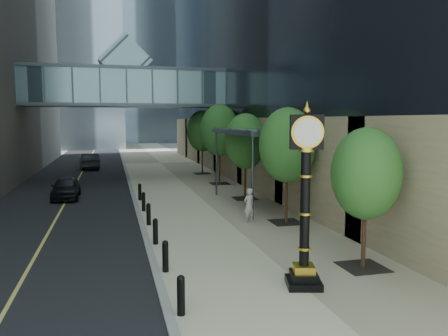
{
  "coord_description": "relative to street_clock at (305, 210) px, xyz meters",
  "views": [
    {
      "loc": [
        -4.25,
        -9.25,
        4.85
      ],
      "look_at": [
        0.04,
        7.37,
        2.96
      ],
      "focal_mm": 35.0,
      "sensor_mm": 36.0,
      "label": 1
    }
  ],
  "objects": [
    {
      "name": "street_trees",
      "position": [
        2.58,
        15.9,
        1.45
      ],
      "size": [
        2.9,
        28.49,
        5.97
      ],
      "color": "black",
      "rests_on": "sidewalk"
    },
    {
      "name": "pedestrian",
      "position": [
        0.91,
        8.04,
        -1.43
      ],
      "size": [
        0.69,
        0.58,
        1.6
      ],
      "primitive_type": "imported",
      "rotation": [
        0.0,
        0.0,
        3.53
      ],
      "color": "beige",
      "rests_on": "sidewalk"
    },
    {
      "name": "curb",
      "position": [
        -4.02,
        38.04,
        -2.26
      ],
      "size": [
        0.25,
        180.0,
        0.07
      ],
      "primitive_type": "cube",
      "color": "gray",
      "rests_on": "ground"
    },
    {
      "name": "ground",
      "position": [
        -1.02,
        -1.96,
        -2.29
      ],
      "size": [
        320.0,
        320.0,
        0.0
      ],
      "primitive_type": "plane",
      "color": "gray",
      "rests_on": "ground"
    },
    {
      "name": "distant_tower_c",
      "position": [
        -7.02,
        118.04,
        30.21
      ],
      "size": [
        22.0,
        22.0,
        65.0
      ],
      "primitive_type": "cube",
      "color": "#A5BDD0",
      "rests_on": "ground"
    },
    {
      "name": "street_clock",
      "position": [
        0.0,
        0.0,
        0.0
      ],
      "size": [
        1.18,
        1.18,
        5.15
      ],
      "rotation": [
        0.0,
        0.0,
        -0.26
      ],
      "color": "black",
      "rests_on": "sidewalk"
    },
    {
      "name": "car_far",
      "position": [
        -7.46,
        33.94,
        -1.5
      ],
      "size": [
        2.21,
        4.85,
        1.54
      ],
      "primitive_type": "imported",
      "rotation": [
        0.0,
        0.0,
        3.27
      ],
      "color": "black",
      "rests_on": "road"
    },
    {
      "name": "sidewalk",
      "position": [
        -0.02,
        38.04,
        -2.26
      ],
      "size": [
        8.0,
        180.0,
        0.06
      ],
      "primitive_type": "cube",
      "color": "beige",
      "rests_on": "ground"
    },
    {
      "name": "bollard_row",
      "position": [
        -3.72,
        7.04,
        -1.78
      ],
      "size": [
        0.2,
        16.2,
        0.9
      ],
      "color": "black",
      "rests_on": "sidewalk"
    },
    {
      "name": "road",
      "position": [
        -8.02,
        38.04,
        -2.28
      ],
      "size": [
        8.0,
        180.0,
        0.02
      ],
      "primitive_type": "cube",
      "color": "black",
      "rests_on": "ground"
    },
    {
      "name": "skywalk",
      "position": [
        -4.02,
        26.04,
        5.42
      ],
      "size": [
        17.0,
        4.2,
        5.8
      ],
      "color": "slate",
      "rests_on": "ground"
    },
    {
      "name": "entrance_canopy",
      "position": [
        2.46,
        12.04,
        1.9
      ],
      "size": [
        3.0,
        8.0,
        4.38
      ],
      "color": "#383F44",
      "rests_on": "ground"
    },
    {
      "name": "car_near",
      "position": [
        -8.08,
        17.07,
        -1.6
      ],
      "size": [
        1.61,
        3.96,
        1.35
      ],
      "primitive_type": "imported",
      "rotation": [
        0.0,
        0.0,
        0.0
      ],
      "color": "black",
      "rests_on": "road"
    }
  ]
}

